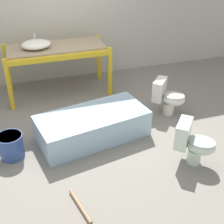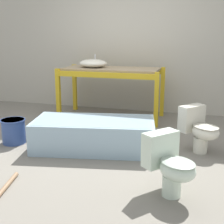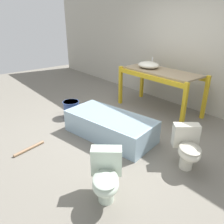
{
  "view_description": "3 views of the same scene",
  "coord_description": "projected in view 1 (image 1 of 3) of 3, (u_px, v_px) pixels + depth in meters",
  "views": [
    {
      "loc": [
        -0.8,
        -4.09,
        2.74
      ],
      "look_at": [
        0.36,
        -0.51,
        0.47
      ],
      "focal_mm": 50.0,
      "sensor_mm": 36.0,
      "label": 1
    },
    {
      "loc": [
        1.44,
        -4.11,
        1.53
      ],
      "look_at": [
        0.43,
        -0.65,
        0.6
      ],
      "focal_mm": 50.0,
      "sensor_mm": 36.0,
      "label": 2
    },
    {
      "loc": [
        2.76,
        -2.52,
        1.98
      ],
      "look_at": [
        0.47,
        -0.62,
        0.67
      ],
      "focal_mm": 35.0,
      "sensor_mm": 36.0,
      "label": 3
    }
  ],
  "objects": [
    {
      "name": "toilet_far",
      "position": [
        168.0,
        96.0,
        5.11
      ],
      "size": [
        0.6,
        0.58,
        0.6
      ],
      "rotation": [
        0.0,
        0.0,
        0.85
      ],
      "color": "silver",
      "rests_on": "ground_plane"
    },
    {
      "name": "ground_plane",
      "position": [
        81.0,
        125.0,
        4.96
      ],
      "size": [
        12.0,
        12.0,
        0.0
      ],
      "primitive_type": "plane",
      "color": "slate"
    },
    {
      "name": "shelving_rack",
      "position": [
        56.0,
        53.0,
        5.53
      ],
      "size": [
        1.82,
        0.82,
        0.91
      ],
      "color": "gold",
      "rests_on": "ground_plane"
    },
    {
      "name": "bucket_white",
      "position": [
        11.0,
        146.0,
        4.2
      ],
      "size": [
        0.35,
        0.35,
        0.34
      ],
      "color": "#334C8C",
      "rests_on": "ground_plane"
    },
    {
      "name": "sink_basin",
      "position": [
        36.0,
        44.0,
        5.31
      ],
      "size": [
        0.5,
        0.41,
        0.23
      ],
      "color": "silver",
      "rests_on": "shelving_rack"
    },
    {
      "name": "bathtub_main",
      "position": [
        93.0,
        124.0,
        4.57
      ],
      "size": [
        1.7,
        1.02,
        0.4
      ],
      "rotation": [
        0.0,
        0.0,
        0.18
      ],
      "color": "#99B7CC",
      "rests_on": "ground_plane"
    },
    {
      "name": "loose_pipe",
      "position": [
        80.0,
        206.0,
        3.5
      ],
      "size": [
        0.16,
        0.53,
        0.05
      ],
      "color": "#8C6B4C",
      "rests_on": "ground_plane"
    },
    {
      "name": "toilet_near",
      "position": [
        194.0,
        142.0,
        4.03
      ],
      "size": [
        0.6,
        0.58,
        0.6
      ],
      "rotation": [
        0.0,
        0.0,
        0.86
      ],
      "color": "silver",
      "rests_on": "ground_plane"
    }
  ]
}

